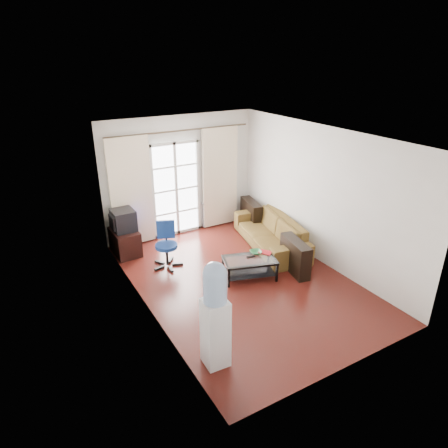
{
  "coord_description": "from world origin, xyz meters",
  "views": [
    {
      "loc": [
        -3.48,
        -5.4,
        3.93
      ],
      "look_at": [
        -0.17,
        0.35,
        1.05
      ],
      "focal_mm": 32.0,
      "sensor_mm": 36.0,
      "label": 1
    }
  ],
  "objects_px": {
    "crt_tv": "(123,220)",
    "task_chair": "(167,253)",
    "tv_stand": "(125,242)",
    "water_cooler": "(215,313)",
    "coffee_table": "(250,266)",
    "sofa": "(271,232)"
  },
  "relations": [
    {
      "from": "coffee_table",
      "to": "sofa",
      "type": "bearing_deg",
      "value": 38.18
    },
    {
      "from": "sofa",
      "to": "crt_tv",
      "type": "height_order",
      "value": "crt_tv"
    },
    {
      "from": "sofa",
      "to": "tv_stand",
      "type": "distance_m",
      "value": 3.1
    },
    {
      "from": "tv_stand",
      "to": "crt_tv",
      "type": "height_order",
      "value": "crt_tv"
    },
    {
      "from": "sofa",
      "to": "coffee_table",
      "type": "relative_size",
      "value": 2.18
    },
    {
      "from": "coffee_table",
      "to": "water_cooler",
      "type": "relative_size",
      "value": 0.7
    },
    {
      "from": "water_cooler",
      "to": "tv_stand",
      "type": "bearing_deg",
      "value": 93.88
    },
    {
      "from": "sofa",
      "to": "task_chair",
      "type": "relative_size",
      "value": 2.65
    },
    {
      "from": "task_chair",
      "to": "water_cooler",
      "type": "relative_size",
      "value": 0.58
    },
    {
      "from": "task_chair",
      "to": "water_cooler",
      "type": "bearing_deg",
      "value": -76.8
    },
    {
      "from": "crt_tv",
      "to": "water_cooler",
      "type": "height_order",
      "value": "water_cooler"
    },
    {
      "from": "crt_tv",
      "to": "task_chair",
      "type": "height_order",
      "value": "crt_tv"
    },
    {
      "from": "sofa",
      "to": "coffee_table",
      "type": "xyz_separation_m",
      "value": [
        -1.12,
        -0.88,
        -0.08
      ]
    },
    {
      "from": "coffee_table",
      "to": "tv_stand",
      "type": "distance_m",
      "value": 2.73
    },
    {
      "from": "tv_stand",
      "to": "crt_tv",
      "type": "xyz_separation_m",
      "value": [
        0.0,
        0.02,
        0.49
      ]
    },
    {
      "from": "sofa",
      "to": "crt_tv",
      "type": "xyz_separation_m",
      "value": [
        -2.84,
        1.26,
        0.42
      ]
    },
    {
      "from": "coffee_table",
      "to": "crt_tv",
      "type": "height_order",
      "value": "crt_tv"
    },
    {
      "from": "sofa",
      "to": "tv_stand",
      "type": "xyz_separation_m",
      "value": [
        -2.84,
        1.24,
        -0.06
      ]
    },
    {
      "from": "sofa",
      "to": "tv_stand",
      "type": "height_order",
      "value": "sofa"
    },
    {
      "from": "coffee_table",
      "to": "tv_stand",
      "type": "xyz_separation_m",
      "value": [
        -1.72,
        2.13,
        0.01
      ]
    },
    {
      "from": "crt_tv",
      "to": "water_cooler",
      "type": "bearing_deg",
      "value": -89.54
    },
    {
      "from": "tv_stand",
      "to": "task_chair",
      "type": "bearing_deg",
      "value": -60.61
    }
  ]
}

